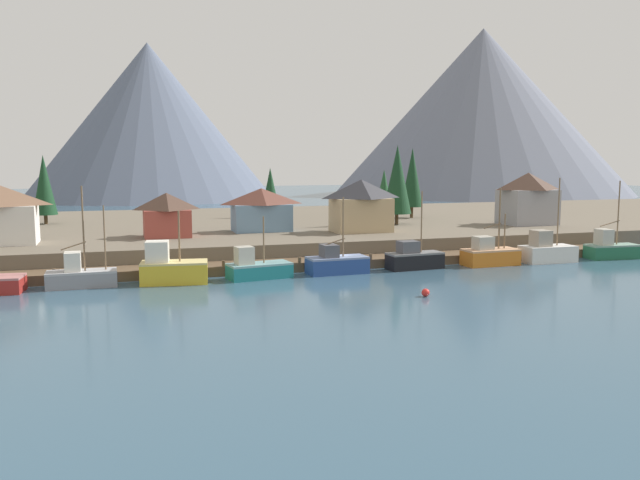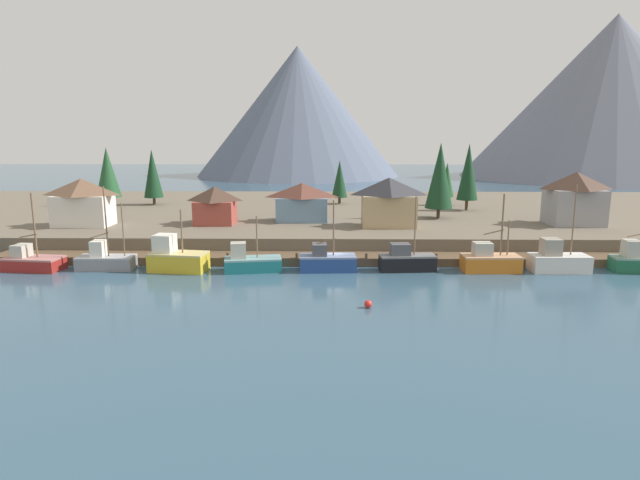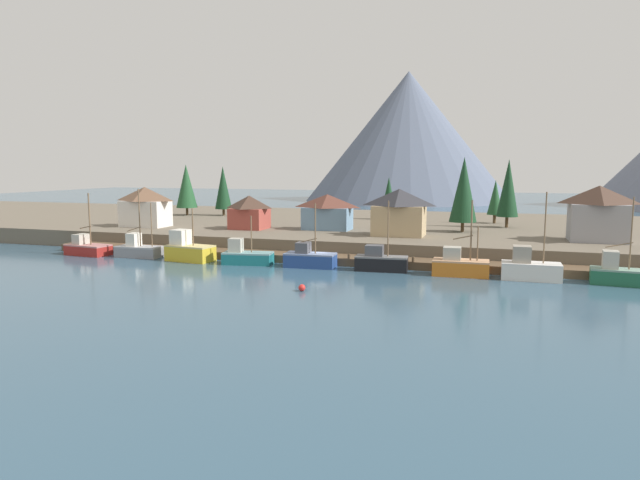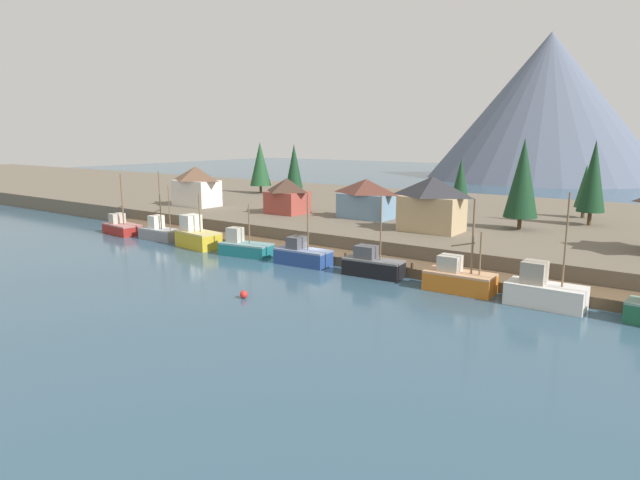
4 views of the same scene
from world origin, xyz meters
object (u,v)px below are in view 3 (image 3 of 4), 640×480
at_px(fishing_boat_teal, 246,256).
at_px(house_blue, 327,212).
at_px(house_grey, 598,213).
at_px(fishing_boat_blue, 309,258).
at_px(fishing_boat_black, 380,261).
at_px(house_white, 145,206).
at_px(conifer_mid_right, 495,197).
at_px(conifer_back_right, 389,195).
at_px(conifer_near_left, 186,186).
at_px(fishing_boat_white, 530,268).
at_px(fishing_boat_yellow, 188,250).
at_px(house_tan, 399,212).
at_px(conifer_back_left, 223,188).
at_px(fishing_boat_green, 621,274).
at_px(house_red, 249,212).
at_px(conifer_mid_left, 508,188).
at_px(fishing_boat_red, 87,248).
at_px(conifer_near_right, 464,190).
at_px(fishing_boat_grey, 138,249).
at_px(fishing_boat_orange, 460,266).
at_px(channel_buoy, 302,288).

xyz_separation_m(fishing_boat_teal, house_blue, (4.74, 19.83, 4.34)).
relative_size(fishing_boat_teal, house_grey, 0.89).
relative_size(fishing_boat_blue, fishing_boat_black, 0.94).
height_order(house_white, conifer_mid_right, conifer_mid_right).
xyz_separation_m(house_grey, conifer_back_right, (-32.54, 22.64, 0.78)).
bearing_deg(conifer_near_left, fishing_boat_white, -29.32).
xyz_separation_m(fishing_boat_teal, fishing_boat_white, (34.08, 0.40, 0.25)).
bearing_deg(conifer_mid_right, house_white, -157.02).
xyz_separation_m(fishing_boat_yellow, house_tan, (25.23, 15.44, 4.51)).
relative_size(house_tan, conifer_back_left, 0.77).
distance_m(fishing_boat_green, house_blue, 43.22).
distance_m(house_tan, conifer_mid_right, 26.44).
bearing_deg(house_red, conifer_mid_left, 20.58).
height_order(fishing_boat_red, fishing_boat_green, fishing_boat_green).
height_order(fishing_boat_white, house_white, fishing_boat_white).
distance_m(fishing_boat_yellow, conifer_back_right, 44.69).
height_order(fishing_boat_blue, conifer_mid_left, conifer_mid_left).
xyz_separation_m(house_red, house_blue, (12.20, 2.68, 0.14)).
bearing_deg(conifer_mid_right, fishing_boat_white, -83.47).
bearing_deg(conifer_near_right, fishing_boat_grey, -151.67).
xyz_separation_m(fishing_boat_orange, fishing_boat_white, (7.51, -0.00, 0.10)).
relative_size(house_red, house_white, 0.73).
bearing_deg(conifer_mid_right, house_tan, -119.11).
relative_size(fishing_boat_white, conifer_back_right, 1.22).
xyz_separation_m(fishing_boat_green, conifer_back_left, (-66.18, 37.90, 6.97)).
bearing_deg(fishing_boat_teal, fishing_boat_grey, 168.93).
bearing_deg(fishing_boat_green, conifer_mid_left, 114.57).
xyz_separation_m(fishing_boat_teal, house_red, (-7.46, 17.15, 4.21)).
relative_size(fishing_boat_white, house_blue, 1.25).
bearing_deg(conifer_mid_left, fishing_boat_black, -114.68).
xyz_separation_m(fishing_boat_yellow, house_grey, (51.48, 17.44, 4.85)).
xyz_separation_m(fishing_boat_blue, fishing_boat_green, (34.69, 0.05, 0.08)).
height_order(fishing_boat_red, fishing_boat_orange, fishing_boat_red).
xyz_separation_m(house_grey, conifer_near_left, (-73.64, 19.25, 2.15)).
bearing_deg(house_red, fishing_boat_grey, -118.82).
relative_size(fishing_boat_teal, house_red, 1.16).
height_order(fishing_boat_teal, fishing_boat_green, fishing_boat_green).
distance_m(fishing_boat_grey, house_red, 19.39).
distance_m(fishing_boat_grey, channel_buoy, 31.71).
bearing_deg(house_grey, fishing_boat_red, -165.64).
distance_m(fishing_boat_yellow, house_white, 23.22).
height_order(fishing_boat_white, fishing_boat_green, fishing_boat_white).
height_order(fishing_boat_black, fishing_boat_orange, fishing_boat_orange).
distance_m(fishing_boat_green, conifer_back_right, 51.64).
distance_m(fishing_boat_green, conifer_mid_right, 40.81).
bearing_deg(fishing_boat_red, fishing_boat_green, 6.53).
bearing_deg(conifer_back_left, fishing_boat_red, -92.42).
relative_size(fishing_boat_red, house_blue, 1.13).
bearing_deg(channel_buoy, conifer_near_right, 69.93).
bearing_deg(conifer_back_right, house_red, -128.20).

